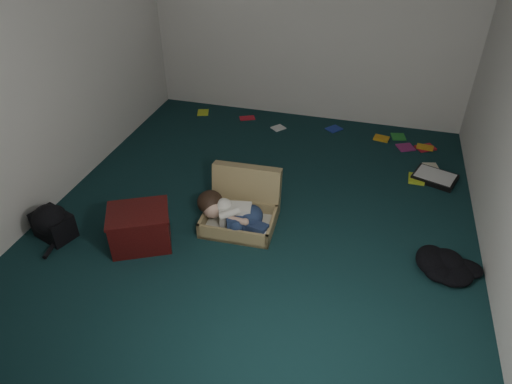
% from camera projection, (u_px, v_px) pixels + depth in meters
% --- Properties ---
extents(floor, '(4.50, 4.50, 0.00)m').
position_uv_depth(floor, '(260.00, 213.00, 4.43)').
color(floor, '#102C2E').
rests_on(floor, ground).
extents(wall_back, '(4.50, 0.00, 4.50)m').
position_uv_depth(wall_back, '(310.00, 16.00, 5.46)').
color(wall_back, silver).
rests_on(wall_back, ground).
extents(wall_front, '(4.50, 0.00, 4.50)m').
position_uv_depth(wall_front, '(122.00, 285.00, 1.91)').
color(wall_front, silver).
rests_on(wall_front, ground).
extents(wall_left, '(0.00, 4.50, 4.50)m').
position_uv_depth(wall_left, '(48.00, 63.00, 4.12)').
color(wall_left, silver).
rests_on(wall_left, ground).
extents(suitcase, '(0.68, 0.67, 0.48)m').
position_uv_depth(suitcase, '(242.00, 207.00, 4.27)').
color(suitcase, '#A18B58').
rests_on(suitcase, floor).
extents(person, '(0.72, 0.34, 0.30)m').
position_uv_depth(person, '(233.00, 213.00, 4.12)').
color(person, silver).
rests_on(person, suitcase).
extents(maroon_bin, '(0.65, 0.60, 0.36)m').
position_uv_depth(maroon_bin, '(140.00, 228.00, 3.97)').
color(maroon_bin, '#400D0D').
rests_on(maroon_bin, floor).
extents(backpack, '(0.52, 0.47, 0.26)m').
position_uv_depth(backpack, '(53.00, 224.00, 4.08)').
color(backpack, black).
rests_on(backpack, floor).
extents(clothing_pile, '(0.46, 0.40, 0.13)m').
position_uv_depth(clothing_pile, '(448.00, 266.00, 3.75)').
color(clothing_pile, black).
rests_on(clothing_pile, floor).
extents(paper_tray, '(0.51, 0.45, 0.06)m').
position_uv_depth(paper_tray, '(435.00, 177.00, 4.89)').
color(paper_tray, black).
rests_on(paper_tray, floor).
extents(book_scatter, '(3.15, 1.17, 0.02)m').
position_uv_depth(book_scatter, '(347.00, 139.00, 5.63)').
color(book_scatter, '#C7E127').
rests_on(book_scatter, floor).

